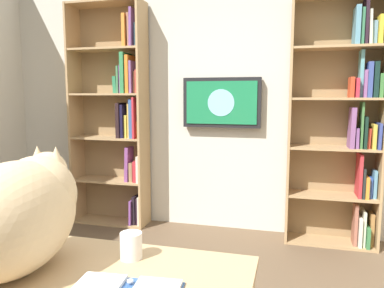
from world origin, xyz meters
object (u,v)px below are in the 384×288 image
Objects in this scene: cat at (22,210)px; coffee_mug at (131,246)px; bookshelf_right at (118,114)px; bookshelf_left at (345,122)px; wall_mounted_tv at (222,103)px.

coffee_mug is at bearing -151.99° from cat.
bookshelf_right is 3.43× the size of cat.
bookshelf_left is at bearing -118.25° from cat.
bookshelf_left reaches higher than coffee_mug.
bookshelf_right reaches higher than wall_mounted_tv.
cat is (0.21, 2.51, -0.32)m from wall_mounted_tv.
bookshelf_left is 22.42× the size of coffee_mug.
cat is at bearing 109.04° from bookshelf_right.
bookshelf_right is 2.97× the size of wall_mounted_tv.
coffee_mug is (-1.15, 2.26, -0.35)m from bookshelf_right.
bookshelf_left is 0.97× the size of bookshelf_right.
coffee_mug is at bearing 92.66° from wall_mounted_tv.
bookshelf_left is at bearing 175.66° from wall_mounted_tv.
wall_mounted_tv is 1.16× the size of cat.
coffee_mug is (-0.11, 2.34, -0.47)m from wall_mounted_tv.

